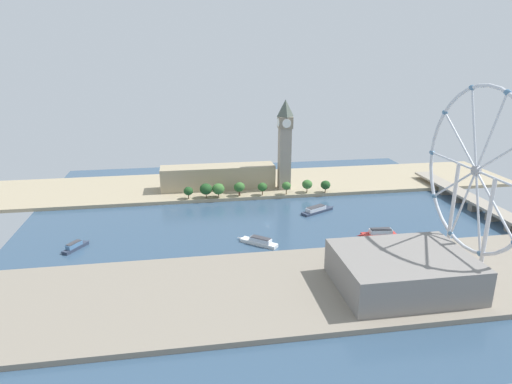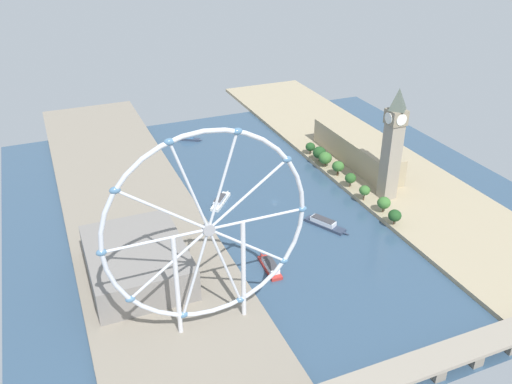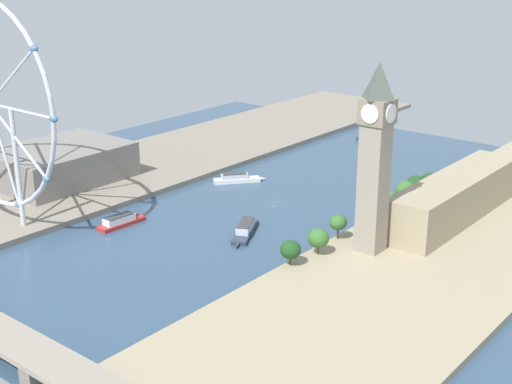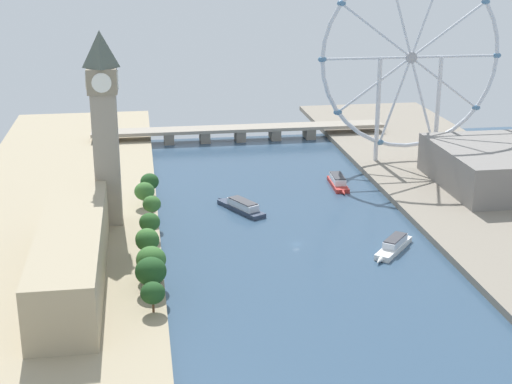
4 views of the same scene
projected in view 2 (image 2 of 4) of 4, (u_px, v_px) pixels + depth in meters
The scene contains 13 objects.
ground_plane at pixel (275, 201), 396.68m from camera, with size 371.27×371.27×0.00m, color #334C66.
riverbank_left at pixel (390, 176), 430.16m from camera, with size 90.00×520.00×3.00m, color tan.
riverbank_right at pixel (138, 228), 361.78m from camera, with size 90.00×520.00×3.00m, color gray.
clock_tower at pixel (393, 143), 376.60m from camera, with size 13.08×13.08×82.34m.
parliament_block at pixel (356, 150), 445.06m from camera, with size 22.00×105.34×21.32m, color tan.
tree_row_embankment at pixel (342, 171), 417.81m from camera, with size 11.73×131.98×12.87m.
ferris_wheel at pixel (209, 231), 251.73m from camera, with size 102.84×3.20×106.88m.
riverside_hall at pixel (137, 261), 308.84m from camera, with size 53.92×71.37×19.53m, color gray.
river_bridge at pixel (433, 362), 250.14m from camera, with size 183.27×15.09×8.46m.
tour_boat_0 at pixel (189, 138), 497.26m from camera, with size 21.23×15.40×5.38m.
tour_boat_1 at pixel (221, 200), 393.63m from camera, with size 23.08×26.88×5.46m.
tour_boat_2 at pixel (270, 266), 322.55m from camera, with size 8.15×29.27×5.54m.
tour_boat_3 at pixel (325, 223), 365.35m from camera, with size 20.07×32.82×5.45m.
Camera 2 is at (146.22, 313.77, 194.32)m, focal length 37.88 mm.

